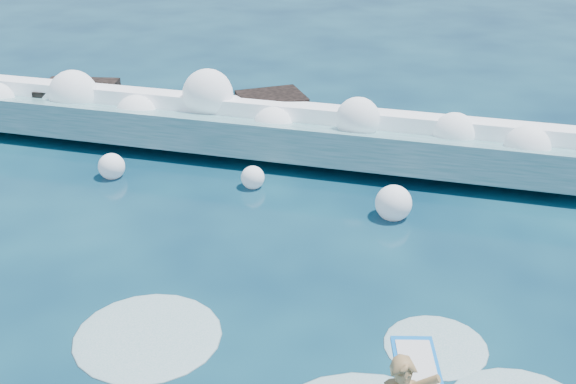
# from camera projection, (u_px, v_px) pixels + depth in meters

# --- Properties ---
(ground) EXTENTS (200.00, 200.00, 0.00)m
(ground) POSITION_uv_depth(u_px,v_px,m) (179.00, 289.00, 13.03)
(ground) COLOR #072138
(ground) RESTS_ON ground
(breaking_wave) EXTENTS (16.69, 2.66, 1.44)m
(breaking_wave) POSITION_uv_depth(u_px,v_px,m) (252.00, 130.00, 18.75)
(breaking_wave) COLOR teal
(breaking_wave) RESTS_ON ground
(rock_cluster) EXTENTS (7.96, 3.10, 1.21)m
(rock_cluster) POSITION_uv_depth(u_px,v_px,m) (163.00, 112.00, 20.31)
(rock_cluster) COLOR black
(rock_cluster) RESTS_ON ground
(wave_spray) EXTENTS (15.06, 4.45, 1.94)m
(wave_spray) POSITION_uv_depth(u_px,v_px,m) (227.00, 116.00, 18.55)
(wave_spray) COLOR white
(wave_spray) RESTS_ON ground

